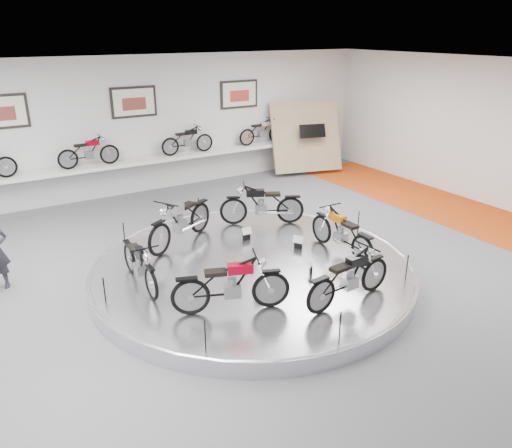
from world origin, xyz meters
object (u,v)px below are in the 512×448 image
bike_a (262,204)px  display_platform (253,270)px  bike_b (180,220)px  bike_d (231,284)px  bike_e (349,277)px  bike_c (139,263)px  shelf (142,161)px  bike_f (341,232)px

bike_a → display_platform: bearing=81.1°
display_platform → bike_b: size_ratio=3.51×
bike_d → bike_e: (1.85, -0.78, -0.02)m
display_platform → bike_c: 2.30m
shelf → bike_c: bearing=-109.9°
shelf → bike_d: bearing=-99.0°
display_platform → bike_f: size_ratio=3.92×
bike_e → bike_f: bike_f is taller
bike_e → bike_f: 1.98m
shelf → bike_b: bike_b is taller
bike_a → bike_d: 4.01m
display_platform → bike_a: bike_a is taller
display_platform → bike_c: size_ratio=4.24×
bike_b → shelf: bearing=-129.7°
shelf → bike_f: bearing=-75.4°
bike_c → bike_e: size_ratio=0.93×
display_platform → bike_d: bearing=-132.2°
bike_c → bike_f: (4.01, -0.84, 0.04)m
bike_d → shelf: bearing=101.9°
bike_b → bike_f: bike_b is taller
shelf → bike_d: 7.85m
bike_a → bike_c: bearing=50.3°
shelf → bike_d: size_ratio=6.57×
shelf → bike_f: 7.17m
shelf → bike_b: bearing=-99.7°
bike_a → bike_e: size_ratio=1.05×
bike_d → bike_e: 2.01m
shelf → bike_c: bike_c is taller
bike_c → bike_e: bearing=49.9°
display_platform → bike_c: (-2.20, 0.30, 0.59)m
bike_a → bike_f: 2.35m
bike_a → bike_e: (-0.68, -3.88, -0.03)m
bike_a → bike_e: 3.94m
bike_b → bike_a: bearing=152.0°
bike_a → bike_d: bike_a is taller
display_platform → bike_e: bike_e is taller
bike_a → bike_f: size_ratio=1.04×
bike_b → bike_e: 4.07m
bike_e → bike_d: bearing=152.4°
shelf → bike_b: (-0.81, -4.72, -0.16)m
bike_c → bike_d: (0.98, -1.65, 0.05)m
shelf → bike_a: bike_a is taller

